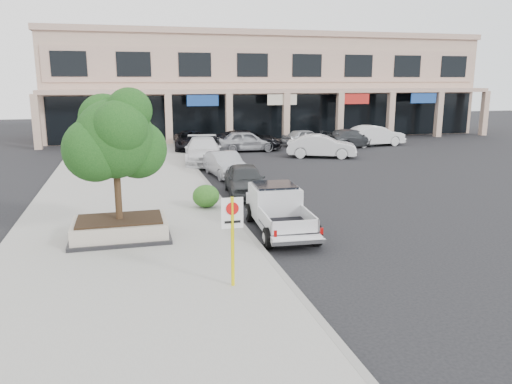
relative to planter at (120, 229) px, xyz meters
The scene contains 19 objects.
ground 6.18m from the planter, 20.28° to the right, with size 120.00×120.00×0.00m, color black.
sidewalk 3.89m from the planter, 85.83° to the left, with size 8.00×52.00×0.15m, color gray.
curb 5.74m from the planter, 42.40° to the left, with size 0.20×52.00×0.15m, color gray.
strip_mall 34.92m from the planter, 66.57° to the left, with size 40.55×12.43×9.50m.
planter is the anchor object (origin of this frame).
planter_tree 2.95m from the planter, 48.97° to the left, with size 2.90×2.55×4.00m.
no_parking_sign 5.59m from the planter, 59.42° to the right, with size 0.55×0.09×2.30m.
hedge 4.75m from the planter, 44.73° to the left, with size 1.10×0.99×0.94m, color #164914.
pickup_truck 5.44m from the planter, ahead, with size 1.83×4.95×1.56m, color silver, non-canonical shape.
curb_car_a 8.00m from the planter, 45.72° to the left, with size 1.69×4.21×1.43m, color #2B2E30.
curb_car_b 11.82m from the planter, 61.90° to the left, with size 1.45×4.15×1.37m, color gray.
curb_car_c 15.98m from the planter, 71.52° to the left, with size 2.29×5.64×1.64m, color white.
curb_car_d 22.02m from the planter, 76.63° to the left, with size 2.45×5.31×1.48m, color black.
lot_car_a 21.81m from the planter, 65.44° to the left, with size 1.83×4.56×1.55m, color #A3A5AB.
lot_car_b 20.57m from the planter, 49.47° to the left, with size 1.65×4.73×1.56m, color silver.
lot_car_c 26.50m from the planter, 48.62° to the left, with size 2.04×5.01×1.46m, color #2F3134.
lot_car_d 22.67m from the planter, 65.73° to the left, with size 2.50×5.42×1.51m, color black.
lot_car_e 26.22m from the planter, 56.50° to the left, with size 1.61×3.99×1.36m, color #A2A5AA.
lot_car_f 28.46m from the planter, 45.75° to the left, with size 1.74×5.00×1.65m, color silver.
Camera 1 is at (-5.42, -14.17, 5.25)m, focal length 35.00 mm.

